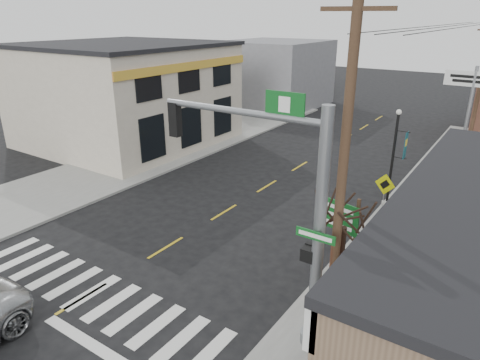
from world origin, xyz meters
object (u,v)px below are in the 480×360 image
Objects in this scene: lamp_post at (395,153)px; bare_tree at (345,207)px; traffic_signal_pole at (291,202)px; fire_hydrant at (342,278)px; dance_center_sign at (472,95)px; guide_sign at (336,223)px; utility_pole_near at (342,180)px; utility_pole_far at (479,91)px.

bare_tree is (1.14, -9.41, 1.15)m from lamp_post.
fire_hydrant is (0.57, 2.97, -3.75)m from traffic_signal_pole.
guide_sign is at bearing -96.39° from dance_center_sign.
utility_pole_near is (0.56, -2.49, 4.44)m from fire_hydrant.
utility_pole_near is (-0.96, -15.72, 0.07)m from dance_center_sign.
utility_pole_far is (1.97, 20.91, 0.17)m from traffic_signal_pole.
fire_hydrant is at bearing 96.50° from utility_pole_near.
utility_pole_far reaches higher than guide_sign.
utility_pole_near is 20.46m from utility_pole_far.
utility_pole_far is at bearing 96.78° from guide_sign.
traffic_signal_pole is 10.23× the size of fire_hydrant.
fire_hydrant is at bearing 105.26° from bare_tree.
dance_center_sign is (1.52, 13.23, 4.36)m from fire_hydrant.
lamp_post is at bearing -97.52° from utility_pole_far.
utility_pole_near reaches higher than utility_pole_far.
traffic_signal_pole reaches higher than dance_center_sign.
guide_sign is at bearing 113.53° from bare_tree.
utility_pole_near is (1.20, -3.21, 2.88)m from guide_sign.
utility_pole_near reaches higher than fire_hydrant.
bare_tree is at bearing -90.19° from dance_center_sign.
guide_sign is 13.00m from dance_center_sign.
utility_pole_far is at bearing 88.08° from lamp_post.
guide_sign is 17.51m from utility_pole_far.
utility_pole_far is at bearing 87.57° from bare_tree.
traffic_signal_pole is 4.29m from guide_sign.
traffic_signal_pole is at bearing -140.41° from bare_tree.
traffic_signal_pole is 1.47m from bare_tree.
traffic_signal_pole is 16.34m from dance_center_sign.
utility_pole_far reaches higher than traffic_signal_pole.
utility_pole_far is (2.05, 17.22, 2.36)m from guide_sign.
utility_pole_near is 1.12× the size of utility_pole_far.
dance_center_sign is at bearing 78.99° from lamp_post.
traffic_signal_pole reaches higher than guide_sign.
fire_hydrant is 4.12m from bare_tree.
bare_tree is (1.20, -2.76, 1.98)m from guide_sign.
bare_tree is 20.00m from utility_pole_far.
guide_sign is 1.83m from fire_hydrant.
bare_tree is at bearing -52.91° from guide_sign.
fire_hydrant is 0.11× the size of dance_center_sign.
traffic_signal_pole is at bearing -93.93° from dance_center_sign.
dance_center_sign is 1.25× the size of bare_tree.
traffic_signal_pole reaches higher than fire_hydrant.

